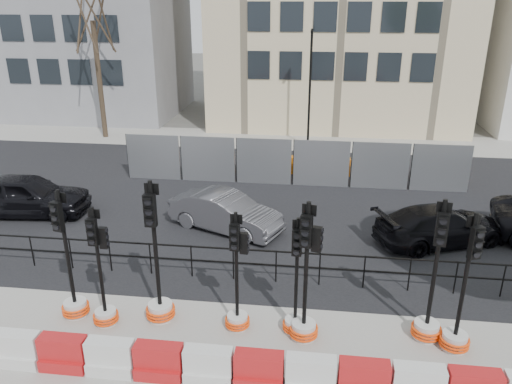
# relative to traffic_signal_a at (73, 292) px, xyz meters

# --- Properties ---
(ground) EXTENTS (120.00, 120.00, 0.00)m
(ground) POSITION_rel_traffic_signal_a_xyz_m (4.85, 0.98, -0.70)
(ground) COLOR #51514C
(ground) RESTS_ON ground
(road) EXTENTS (40.00, 14.00, 0.03)m
(road) POSITION_rel_traffic_signal_a_xyz_m (4.85, 7.98, -0.69)
(road) COLOR black
(road) RESTS_ON ground
(sidewalk_far) EXTENTS (40.00, 4.00, 0.02)m
(sidewalk_far) POSITION_rel_traffic_signal_a_xyz_m (4.85, 16.98, -0.69)
(sidewalk_far) COLOR gray
(sidewalk_far) RESTS_ON ground
(building_grey) EXTENTS (11.00, 9.06, 14.00)m
(building_grey) POSITION_rel_traffic_signal_a_xyz_m (-9.15, 22.96, 6.30)
(building_grey) COLOR gray
(building_grey) RESTS_ON ground
(kerb_railing) EXTENTS (18.00, 0.04, 1.00)m
(kerb_railing) POSITION_rel_traffic_signal_a_xyz_m (4.85, 2.18, -0.01)
(kerb_railing) COLOR black
(kerb_railing) RESTS_ON ground
(heras_fencing) EXTENTS (14.33, 1.72, 2.00)m
(heras_fencing) POSITION_rel_traffic_signal_a_xyz_m (5.41, 10.84, -0.05)
(heras_fencing) COLOR gray
(heras_fencing) RESTS_ON ground
(lamp_post_far) EXTENTS (0.12, 0.56, 6.00)m
(lamp_post_far) POSITION_rel_traffic_signal_a_xyz_m (5.35, 15.96, 2.52)
(lamp_post_far) COLOR black
(lamp_post_far) RESTS_ON ground
(tree_bare_far) EXTENTS (2.00, 2.00, 9.00)m
(tree_bare_far) POSITION_rel_traffic_signal_a_xyz_m (-6.15, 16.48, 5.95)
(tree_bare_far) COLOR #473828
(tree_bare_far) RESTS_ON ground
(barrier_row) EXTENTS (13.60, 0.50, 0.80)m
(barrier_row) POSITION_rel_traffic_signal_a_xyz_m (4.85, -1.82, -0.34)
(barrier_row) COLOR red
(barrier_row) RESTS_ON ground
(traffic_signal_a) EXTENTS (0.67, 0.67, 3.40)m
(traffic_signal_a) POSITION_rel_traffic_signal_a_xyz_m (0.00, 0.00, 0.00)
(traffic_signal_a) COLOR silver
(traffic_signal_a) RESTS_ON ground
(traffic_signal_b) EXTENTS (0.61, 0.61, 3.11)m
(traffic_signal_b) POSITION_rel_traffic_signal_a_xyz_m (0.90, -0.22, 0.04)
(traffic_signal_b) COLOR silver
(traffic_signal_b) RESTS_ON ground
(traffic_signal_c) EXTENTS (0.72, 0.72, 3.67)m
(traffic_signal_c) POSITION_rel_traffic_signal_a_xyz_m (2.16, 0.12, 0.06)
(traffic_signal_c) COLOR silver
(traffic_signal_c) RESTS_ON ground
(traffic_signal_d) EXTENTS (0.60, 0.60, 3.06)m
(traffic_signal_d) POSITION_rel_traffic_signal_a_xyz_m (4.11, 0.00, 0.03)
(traffic_signal_d) COLOR silver
(traffic_signal_d) RESTS_ON ground
(traffic_signal_e) EXTENTS (0.59, 0.59, 2.99)m
(traffic_signal_e) POSITION_rel_traffic_signal_a_xyz_m (5.49, 0.02, -0.08)
(traffic_signal_e) COLOR silver
(traffic_signal_e) RESTS_ON ground
(traffic_signal_f) EXTENTS (0.68, 0.68, 3.46)m
(traffic_signal_f) POSITION_rel_traffic_signal_a_xyz_m (5.71, -0.18, 0.12)
(traffic_signal_f) COLOR silver
(traffic_signal_f) RESTS_ON ground
(traffic_signal_g) EXTENTS (0.69, 0.69, 3.52)m
(traffic_signal_g) POSITION_rel_traffic_signal_a_xyz_m (8.54, 0.17, 0.03)
(traffic_signal_g) COLOR silver
(traffic_signal_g) RESTS_ON ground
(traffic_signal_h) EXTENTS (0.67, 0.67, 3.38)m
(traffic_signal_h) POSITION_rel_traffic_signal_a_xyz_m (9.11, -0.15, -0.00)
(traffic_signal_h) COLOR silver
(traffic_signal_h) RESTS_ON ground
(car_a) EXTENTS (2.54, 4.78, 1.53)m
(car_a) POSITION_rel_traffic_signal_a_xyz_m (-4.58, 5.75, 0.06)
(car_a) COLOR black
(car_a) RESTS_ON ground
(car_b) EXTENTS (4.26, 4.97, 1.31)m
(car_b) POSITION_rel_traffic_signal_a_xyz_m (2.84, 5.37, -0.05)
(car_b) COLOR #444449
(car_b) RESTS_ON ground
(car_c) EXTENTS (4.72, 5.52, 1.25)m
(car_c) POSITION_rel_traffic_signal_a_xyz_m (9.88, 5.24, -0.08)
(car_c) COLOR black
(car_c) RESTS_ON ground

